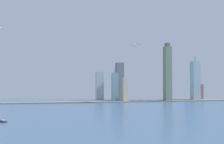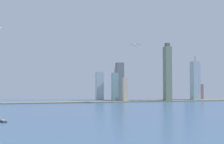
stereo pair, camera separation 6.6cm
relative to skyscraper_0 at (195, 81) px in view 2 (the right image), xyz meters
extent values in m
plane|color=#3D5B7E|center=(-307.82, -464.24, -59.80)|extent=(6000.00, 6000.00, 0.00)
cube|color=#65685A|center=(-307.82, -0.89, -58.66)|extent=(865.56, 61.59, 2.28)
cube|color=#A2B7BE|center=(0.00, 0.00, -0.04)|extent=(22.32, 25.34, 119.52)
cylinder|color=#4C4C51|center=(0.00, 0.00, 67.65)|extent=(1.60, 1.60, 15.86)
cube|color=gray|center=(-97.54, -16.44, 20.52)|extent=(19.06, 23.91, 160.65)
cube|color=#5E5D5C|center=(-97.54, -16.44, 106.30)|extent=(11.43, 14.34, 10.92)
cube|color=#A1B3BC|center=(-287.04, 57.89, -16.33)|extent=(22.25, 23.23, 86.94)
cube|color=beige|center=(-222.02, 2.63, -24.95)|extent=(13.54, 19.40, 69.71)
cube|color=#755C5F|center=(33.15, 32.86, -34.85)|extent=(12.76, 25.32, 49.90)
cube|color=slate|center=(-221.49, 67.56, -1.37)|extent=(22.56, 24.11, 116.87)
cube|color=#7A9EA9|center=(-244.99, 34.48, -17.45)|extent=(16.80, 22.70, 84.70)
cylinder|color=#4C4C51|center=(-244.99, 34.48, 31.79)|extent=(1.60, 1.60, 13.79)
cube|color=#9EA3CA|center=(30.59, 106.22, 19.81)|extent=(13.59, 26.03, 159.22)
cube|color=black|center=(-506.21, -390.37, -58.90)|extent=(12.14, 16.70, 1.81)
cube|color=#9F96B2|center=(-506.21, -390.37, -57.05)|extent=(6.67, 8.01, 1.89)
cone|color=green|center=(-507.58, -193.48, -58.95)|extent=(1.50, 1.50, 1.70)
cone|color=green|center=(-354.28, -332.93, -58.58)|extent=(1.32, 1.32, 2.45)
cylinder|color=silver|center=(-208.47, -58.52, 97.34)|extent=(18.75, 30.60, 3.58)
sphere|color=silver|center=(-216.27, -72.97, 97.34)|extent=(3.58, 3.58, 3.58)
cube|color=silver|center=(-208.47, -58.52, 98.95)|extent=(33.73, 20.52, 0.50)
cube|color=silver|center=(-201.92, -46.38, 97.87)|extent=(12.42, 8.32, 0.40)
cube|color=#2D333D|center=(-201.92, -46.38, 101.63)|extent=(1.67, 2.52, 5.00)
camera|label=1|loc=(-447.71, -840.76, -2.45)|focal=48.09mm
camera|label=2|loc=(-447.65, -840.78, -2.45)|focal=48.09mm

